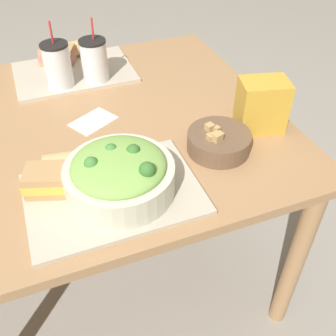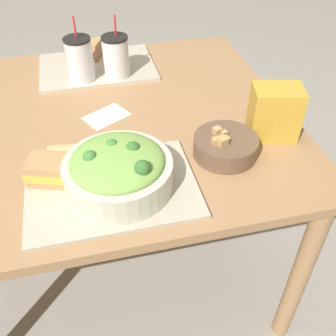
% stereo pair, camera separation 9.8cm
% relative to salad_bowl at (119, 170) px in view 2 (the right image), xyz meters
% --- Properties ---
extents(ground_plane, '(12.00, 12.00, 0.00)m').
position_rel_salad_bowl_xyz_m(ground_plane, '(-0.05, 0.34, -0.80)').
color(ground_plane, gray).
extents(dining_table, '(1.28, 1.06, 0.74)m').
position_rel_salad_bowl_xyz_m(dining_table, '(-0.05, 0.34, -0.16)').
color(dining_table, '#A37A51').
rests_on(dining_table, ground_plane).
extents(tray_near, '(0.43, 0.31, 0.01)m').
position_rel_salad_bowl_xyz_m(tray_near, '(-0.02, 0.00, -0.06)').
color(tray_near, '#BCB29E').
rests_on(tray_near, dining_table).
extents(tray_far, '(0.43, 0.31, 0.01)m').
position_rel_salad_bowl_xyz_m(tray_far, '(0.01, 0.69, -0.06)').
color(tray_far, '#BCB29E').
rests_on(tray_far, dining_table).
extents(salad_bowl, '(0.27, 0.27, 0.12)m').
position_rel_salad_bowl_xyz_m(salad_bowl, '(0.00, 0.00, 0.00)').
color(salad_bowl, beige).
rests_on(salad_bowl, tray_near).
extents(soup_bowl, '(0.18, 0.18, 0.08)m').
position_rel_salad_bowl_xyz_m(soup_bowl, '(0.31, 0.07, -0.04)').
color(soup_bowl, brown).
rests_on(soup_bowl, dining_table).
extents(sandwich_near, '(0.14, 0.12, 0.06)m').
position_rel_salad_bowl_xyz_m(sandwich_near, '(-0.16, 0.06, -0.02)').
color(sandwich_near, tan).
rests_on(sandwich_near, tray_near).
extents(baguette_near, '(0.18, 0.08, 0.06)m').
position_rel_salad_bowl_xyz_m(baguette_near, '(-0.08, 0.12, -0.03)').
color(baguette_near, tan).
rests_on(baguette_near, tray_near).
extents(sandwich_far, '(0.15, 0.12, 0.06)m').
position_rel_salad_bowl_xyz_m(sandwich_far, '(-0.03, 0.77, -0.02)').
color(sandwich_far, tan).
rests_on(sandwich_far, tray_far).
extents(baguette_far, '(0.15, 0.09, 0.06)m').
position_rel_salad_bowl_xyz_m(baguette_far, '(0.02, 0.81, -0.03)').
color(baguette_far, tan).
rests_on(baguette_far, tray_far).
extents(drink_cup_dark, '(0.09, 0.09, 0.23)m').
position_rel_salad_bowl_xyz_m(drink_cup_dark, '(-0.06, 0.59, 0.02)').
color(drink_cup_dark, silver).
rests_on(drink_cup_dark, tray_far).
extents(drink_cup_red, '(0.09, 0.09, 0.22)m').
position_rel_salad_bowl_xyz_m(drink_cup_red, '(0.08, 0.59, 0.01)').
color(drink_cup_red, silver).
rests_on(drink_cup_red, tray_far).
extents(chip_bag, '(0.16, 0.13, 0.16)m').
position_rel_salad_bowl_xyz_m(chip_bag, '(0.48, 0.13, 0.01)').
color(chip_bag, gold).
rests_on(chip_bag, dining_table).
extents(napkin_folded, '(0.16, 0.15, 0.00)m').
position_rel_salad_bowl_xyz_m(napkin_folded, '(0.01, 0.34, -0.07)').
color(napkin_folded, silver).
rests_on(napkin_folded, dining_table).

